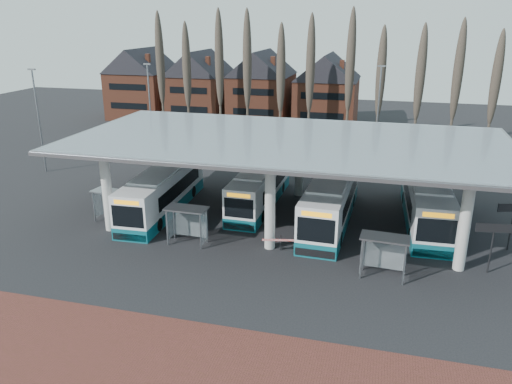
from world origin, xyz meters
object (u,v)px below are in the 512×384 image
(bus_1, at_px, (260,186))
(bus_2, at_px, (331,200))
(bus_3, at_px, (426,201))
(shelter_0, at_px, (111,199))
(shelter_1, at_px, (187,217))
(bus_0, at_px, (163,191))
(shelter_2, at_px, (385,247))

(bus_1, relative_size, bus_2, 0.90)
(bus_3, distance_m, shelter_0, 23.78)
(shelter_1, bearing_deg, bus_1, 72.30)
(bus_1, relative_size, bus_3, 0.91)
(shelter_0, bearing_deg, bus_0, 55.34)
(bus_2, xyz_separation_m, shelter_0, (-16.10, -4.14, 0.10))
(bus_0, xyz_separation_m, shelter_2, (17.30, -6.70, 0.30))
(bus_2, height_order, shelter_1, bus_2)
(shelter_2, bearing_deg, shelter_1, 177.59)
(bus_2, bearing_deg, shelter_0, -163.74)
(shelter_0, xyz_separation_m, shelter_1, (7.09, -2.20, 0.12))
(bus_0, distance_m, shelter_0, 4.19)
(bus_0, xyz_separation_m, bus_3, (20.17, 2.90, 0.06))
(bus_0, bearing_deg, bus_3, 5.69)
(bus_0, bearing_deg, shelter_2, -23.68)
(bus_1, height_order, shelter_1, bus_1)
(bus_2, relative_size, shelter_0, 4.62)
(bus_3, bearing_deg, shelter_2, -108.87)
(bus_2, bearing_deg, shelter_2, -60.69)
(bus_2, distance_m, shelter_1, 11.03)
(bus_1, xyz_separation_m, shelter_1, (-2.90, -8.65, 0.38))
(bus_1, xyz_separation_m, bus_3, (13.04, -0.49, 0.15))
(bus_1, bearing_deg, shelter_2, -44.05)
(shelter_2, bearing_deg, bus_3, 77.26)
(bus_1, bearing_deg, bus_2, -19.91)
(bus_1, height_order, shelter_2, bus_1)
(shelter_1, bearing_deg, bus_3, 27.96)
(shelter_0, xyz_separation_m, shelter_2, (20.15, -3.64, 0.12))
(bus_3, xyz_separation_m, shelter_1, (-15.94, -8.16, 0.23))
(bus_2, distance_m, shelter_2, 8.78)
(bus_0, bearing_deg, shelter_1, -53.65)
(bus_2, height_order, bus_3, bus_2)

